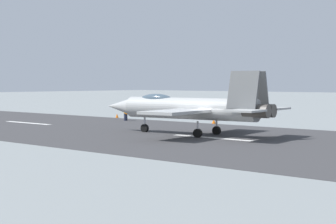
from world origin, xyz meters
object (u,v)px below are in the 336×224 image
object	(u,v)px
marker_cone_mid	(214,121)
crew_person	(126,114)
fighter_jet	(189,108)
marker_cone_far	(117,116)

from	to	relation	value
marker_cone_mid	crew_person	bearing A→B (deg)	16.14
fighter_jet	marker_cone_mid	world-z (taller)	fighter_jet
crew_person	marker_cone_far	distance (m)	5.79
fighter_jet	marker_cone_mid	xyz separation A→B (m)	(6.45, -12.44, -2.15)
marker_cone_mid	fighter_jet	bearing A→B (deg)	117.39
marker_cone_mid	marker_cone_far	distance (m)	15.74
crew_person	marker_cone_mid	bearing A→B (deg)	-163.86
crew_person	marker_cone_mid	xyz separation A→B (m)	(-10.92, -3.16, -0.58)
crew_person	marker_cone_far	world-z (taller)	crew_person
fighter_jet	marker_cone_mid	size ratio (longest dim) A/B	32.46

